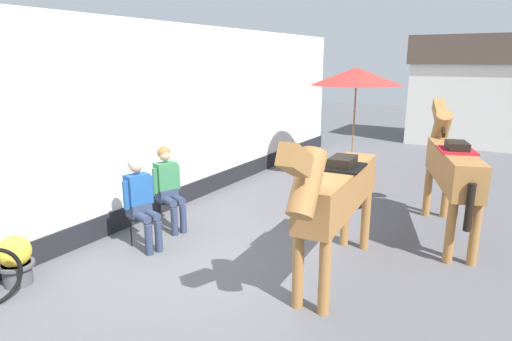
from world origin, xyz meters
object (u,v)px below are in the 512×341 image
object	(u,v)px
seated_visitor_near	(140,198)
cafe_parasol	(356,77)
seated_visitor_far	(168,184)
saddled_horse_far	(451,165)
flower_planter_near	(15,259)
spare_stool_white	(321,184)
saddled_horse_near	(336,192)

from	to	relation	value
seated_visitor_near	cafe_parasol	xyz separation A→B (m)	(1.32, 5.54, 1.59)
seated_visitor_near	seated_visitor_far	size ratio (longest dim) A/B	1.00
saddled_horse_far	flower_planter_near	size ratio (longest dim) A/B	4.50
seated_visitor_near	seated_visitor_far	distance (m)	0.79
cafe_parasol	spare_stool_white	xyz separation A→B (m)	(0.16, -2.25, -1.96)
flower_planter_near	spare_stool_white	distance (m)	5.33
seated_visitor_near	seated_visitor_far	xyz separation A→B (m)	(-0.16, 0.77, 0.00)
flower_planter_near	spare_stool_white	xyz separation A→B (m)	(2.00, 4.93, 0.07)
seated_visitor_far	saddled_horse_near	world-z (taller)	saddled_horse_near
saddled_horse_near	flower_planter_near	xyz separation A→B (m)	(-3.33, -2.22, -0.82)
seated_visitor_near	saddled_horse_far	size ratio (longest dim) A/B	0.48
flower_planter_near	cafe_parasol	world-z (taller)	cafe_parasol
saddled_horse_far	spare_stool_white	bearing A→B (deg)	170.59
seated_visitor_far	cafe_parasol	size ratio (longest dim) A/B	0.54
seated_visitor_near	saddled_horse_near	xyz separation A→B (m)	(2.81, 0.58, 0.38)
seated_visitor_near	cafe_parasol	distance (m)	5.91
seated_visitor_far	spare_stool_white	world-z (taller)	seated_visitor_far
seated_visitor_far	cafe_parasol	world-z (taller)	cafe_parasol
saddled_horse_far	cafe_parasol	bearing A→B (deg)	133.39
saddled_horse_far	saddled_horse_near	bearing A→B (deg)	-113.26
seated_visitor_near	spare_stool_white	size ratio (longest dim) A/B	3.02
saddled_horse_far	flower_planter_near	xyz separation A→B (m)	(-4.33, -4.55, -0.82)
saddled_horse_near	spare_stool_white	distance (m)	3.12
seated_visitor_near	spare_stool_white	distance (m)	3.63
saddled_horse_near	saddled_horse_far	distance (m)	2.53
saddled_horse_far	seated_visitor_near	bearing A→B (deg)	-142.70
spare_stool_white	cafe_parasol	bearing A→B (deg)	94.18
spare_stool_white	flower_planter_near	bearing A→B (deg)	-112.10
cafe_parasol	saddled_horse_near	bearing A→B (deg)	-73.27
seated_visitor_near	saddled_horse_near	distance (m)	2.90
cafe_parasol	seated_visitor_near	bearing A→B (deg)	-103.38
seated_visitor_near	spare_stool_white	world-z (taller)	seated_visitor_near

